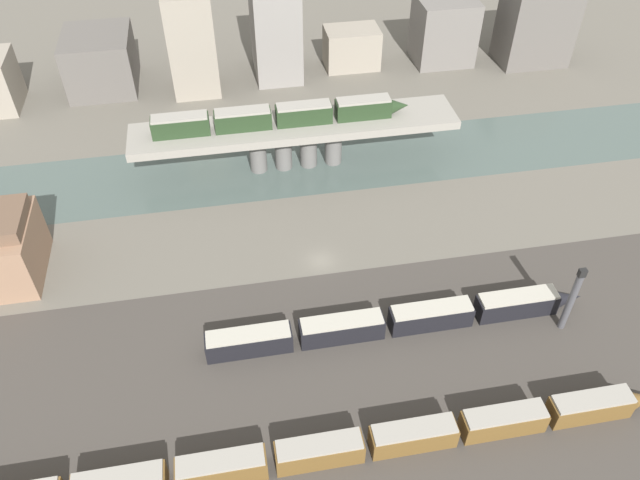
{
  "coord_description": "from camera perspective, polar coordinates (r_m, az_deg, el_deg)",
  "views": [
    {
      "loc": [
        -12.41,
        -68.11,
        68.53
      ],
      "look_at": [
        0.0,
        0.85,
        3.66
      ],
      "focal_mm": 35.0,
      "sensor_mm": 36.0,
      "label": 1
    }
  ],
  "objects": [
    {
      "name": "train_yard_near",
      "position": [
        75.72,
        -3.45,
        -19.26
      ],
      "size": [
        92.54,
        2.89,
        3.52
      ],
      "color": "brown",
      "rests_on": "ground"
    },
    {
      "name": "train_yard_mid",
      "position": [
        87.56,
        7.07,
        -7.35
      ],
      "size": [
        53.76,
        2.98,
        3.61
      ],
      "color": "black",
      "rests_on": "ground"
    },
    {
      "name": "city_block_far_right",
      "position": [
        148.36,
        2.91,
        17.14
      ],
      "size": [
        12.11,
        8.03,
        8.86
      ],
      "primitive_type": "cube",
      "color": "gray",
      "rests_on": "ground"
    },
    {
      "name": "railbed_yard",
      "position": [
        82.43,
        3.15,
        -13.54
      ],
      "size": [
        280.0,
        42.0,
        0.01
      ],
      "primitive_type": "cube",
      "color": "#423D38",
      "rests_on": "ground"
    },
    {
      "name": "river_water",
      "position": [
        116.83,
        -2.17,
        6.85
      ],
      "size": [
        320.0,
        18.55,
        0.01
      ],
      "primitive_type": "cube",
      "color": "#4C5B56",
      "rests_on": "ground"
    },
    {
      "name": "city_block_low",
      "position": [
        156.32,
        19.23,
        18.34
      ],
      "size": [
        15.26,
        10.49,
        18.87
      ],
      "primitive_type": "cube",
      "color": "#605B56",
      "rests_on": "ground"
    },
    {
      "name": "signal_tower",
      "position": [
        90.9,
        21.99,
        -5.11
      ],
      "size": [
        1.0,
        0.96,
        11.38
      ],
      "color": "#4C4C51",
      "rests_on": "ground"
    },
    {
      "name": "city_block_right",
      "position": [
        143.28,
        -4.1,
        18.63
      ],
      "size": [
        9.94,
        14.62,
        20.24
      ],
      "primitive_type": "cube",
      "color": "gray",
      "rests_on": "ground"
    },
    {
      "name": "city_block_center",
      "position": [
        138.54,
        -11.65,
        17.31
      ],
      "size": [
        9.62,
        10.66,
        21.55
      ],
      "primitive_type": "cube",
      "color": "gray",
      "rests_on": "ground"
    },
    {
      "name": "bridge",
      "position": [
        112.74,
        -2.27,
        9.82
      ],
      "size": [
        57.94,
        9.79,
        9.15
      ],
      "color": "gray",
      "rests_on": "ground"
    },
    {
      "name": "city_block_left",
      "position": [
        146.91,
        -19.43,
        15.17
      ],
      "size": [
        13.98,
        15.81,
        11.8
      ],
      "primitive_type": "cube",
      "color": "#605B56",
      "rests_on": "ground"
    },
    {
      "name": "train_on_bridge",
      "position": [
        110.56,
        -3.57,
        11.28
      ],
      "size": [
        45.13,
        3.13,
        3.55
      ],
      "color": "#23381E",
      "rests_on": "bridge"
    },
    {
      "name": "city_block_tall",
      "position": [
        152.43,
        11.24,
        18.29
      ],
      "size": [
        13.0,
        11.21,
        14.38
      ],
      "primitive_type": "cube",
      "color": "slate",
      "rests_on": "ground"
    },
    {
      "name": "ground_plane",
      "position": [
        97.41,
        0.09,
        -1.91
      ],
      "size": [
        400.0,
        400.0,
        0.0
      ],
      "primitive_type": "plane",
      "color": "#666056"
    }
  ]
}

